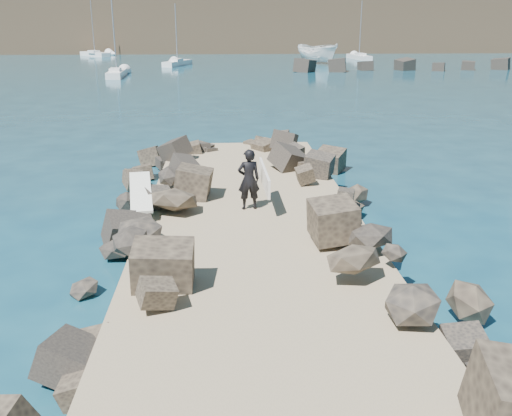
{
  "coord_description": "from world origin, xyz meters",
  "views": [
    {
      "loc": [
        -0.76,
        -14.01,
        5.82
      ],
      "look_at": [
        0.0,
        -1.0,
        1.5
      ],
      "focal_mm": 40.0,
      "sensor_mm": 36.0,
      "label": 1
    }
  ],
  "objects_px": {
    "surfer_with_board": "(251,179)",
    "surfboard_resting": "(141,196)",
    "boat_imported": "(318,53)",
    "sailboat_b": "(177,63)"
  },
  "relations": [
    {
      "from": "surfboard_resting",
      "to": "boat_imported",
      "type": "height_order",
      "value": "boat_imported"
    },
    {
      "from": "surfer_with_board",
      "to": "surfboard_resting",
      "type": "bearing_deg",
      "value": 179.24
    },
    {
      "from": "surfboard_resting",
      "to": "surfer_with_board",
      "type": "height_order",
      "value": "surfer_with_board"
    },
    {
      "from": "boat_imported",
      "to": "surfboard_resting",
      "type": "bearing_deg",
      "value": -140.0
    },
    {
      "from": "surfer_with_board",
      "to": "boat_imported",
      "type": "bearing_deg",
      "value": 79.14
    },
    {
      "from": "surfboard_resting",
      "to": "sailboat_b",
      "type": "relative_size",
      "value": 0.3
    },
    {
      "from": "surfboard_resting",
      "to": "boat_imported",
      "type": "bearing_deg",
      "value": 68.01
    },
    {
      "from": "boat_imported",
      "to": "sailboat_b",
      "type": "xyz_separation_m",
      "value": [
        -19.11,
        -2.73,
        -1.04
      ]
    },
    {
      "from": "surfboard_resting",
      "to": "sailboat_b",
      "type": "xyz_separation_m",
      "value": [
        -3.48,
        62.33,
        -0.69
      ]
    },
    {
      "from": "sailboat_b",
      "to": "boat_imported",
      "type": "bearing_deg",
      "value": 8.13
    }
  ]
}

